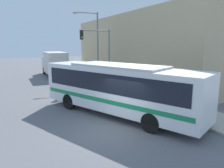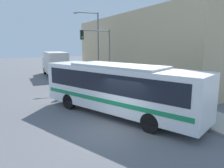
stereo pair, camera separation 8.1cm
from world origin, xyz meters
name	(u,v)px [view 1 (the left image)]	position (x,y,z in m)	size (l,w,h in m)	color
ground_plane	(111,130)	(0.00, 0.00, 0.00)	(120.00, 120.00, 0.00)	slate
sidewalk	(89,73)	(5.87, 20.00, 0.07)	(2.75, 70.00, 0.13)	#A8A399
building_facade	(136,47)	(10.25, 14.45, 3.81)	(6.00, 26.90, 7.61)	tan
city_bus	(118,86)	(1.41, 2.01, 1.81)	(6.82, 10.74, 3.12)	white
delivery_truck	(54,63)	(0.97, 20.00, 1.72)	(2.33, 7.07, 3.19)	silver
fire_hydrant	(150,95)	(5.10, 3.94, 0.47)	(0.24, 0.33, 0.68)	red
traffic_light_pole	(100,47)	(4.17, 11.75, 3.97)	(3.28, 0.35, 5.62)	slate
parking_meter	(116,76)	(5.10, 9.76, 1.08)	(0.14, 0.14, 1.41)	slate
street_lamp	(95,40)	(4.95, 15.25, 4.75)	(3.05, 0.28, 7.73)	slate
pedestrian_near_corner	(108,71)	(6.10, 14.00, 1.09)	(0.34, 0.34, 1.86)	slate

